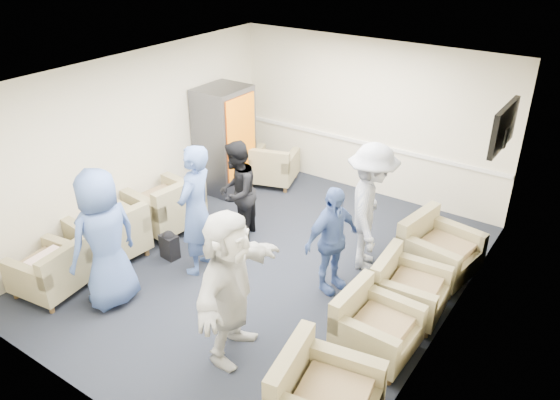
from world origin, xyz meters
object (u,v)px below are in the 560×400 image
Objects in this scene: armchair_right_midnear at (372,328)px; armchair_left_mid at (111,237)px; person_front_left at (104,239)px; person_front_right at (230,286)px; armchair_left_far at (168,208)px; armchair_right_near at (321,400)px; armchair_corner at (272,168)px; armchair_left_near at (52,272)px; person_back_right at (370,208)px; armchair_right_midfar at (406,290)px; vending_machine at (225,140)px; person_mid_right at (332,240)px; armchair_right_far at (436,252)px; person_mid_left at (196,210)px; person_back_left at (237,193)px.

armchair_left_mid is at bearing 96.94° from armchair_right_midnear.
person_front_right is at bearing 100.55° from person_front_left.
armchair_right_near is (3.92, -1.93, -0.01)m from armchair_left_far.
armchair_right_near is at bearing 112.09° from armchair_corner.
armchair_left_near is at bearing 7.52° from armchair_left_mid.
armchair_corner is 0.56× the size of person_back_right.
armchair_right_midfar is (-0.03, 2.12, -0.04)m from armchair_right_near.
armchair_left_far is 1.79m from vending_machine.
person_back_right is at bearing 5.77° from person_mid_right.
person_front_left is (0.32, -4.02, 0.60)m from armchair_corner.
vending_machine is at bearing -166.83° from armchair_left_far.
armchair_right_far is at bearing -6.84° from vending_machine.
armchair_right_midnear reaches higher than armchair_corner.
person_front_left reaches higher than person_mid_right.
person_mid_left is (-2.76, -0.74, 0.61)m from armchair_right_midfar.
armchair_right_far is (3.96, 3.24, 0.04)m from armchair_left_near.
person_back_right reaches higher than person_front_right.
armchair_right_midfar is at bearing -49.07° from person_front_right.
armchair_corner reaches higher than armchair_left_near.
armchair_corner is (-3.52, 1.10, -0.03)m from armchair_right_far.
person_back_right is (1.95, 0.46, 0.13)m from person_back_left.
armchair_right_near is 2.30m from person_mid_right.
armchair_left_mid is 0.96× the size of armchair_right_far.
armchair_right_midnear is at bearing 114.17° from person_front_left.
person_front_right is at bearing 65.59° from armchair_right_near.
person_back_left is (-0.05, 0.94, -0.13)m from person_mid_left.
armchair_left_far is at bearing 62.50° from armchair_corner.
armchair_right_far is 0.56× the size of person_front_left.
armchair_right_near is 0.57× the size of person_back_right.
person_back_left is at bearing 70.19° from armchair_right_midnear.
armchair_left_far is (0.08, 1.06, 0.02)m from armchair_left_mid.
vending_machine is (-4.06, 2.37, 0.61)m from armchair_right_midnear.
armchair_corner is 0.65× the size of person_back_left.
armchair_left_mid is 0.94× the size of armchair_right_near.
armchair_corner is 3.06m from person_back_right.
person_front_left is at bearing 105.43° from armchair_left_near.
armchair_right_far is at bearing 85.88° from person_back_left.
person_back_right reaches higher than armchair_left_far.
person_back_left is at bearing 116.33° from armchair_left_far.
person_mid_left is (1.19, 1.50, 0.61)m from armchair_left_near.
armchair_right_near reaches higher than armchair_right_midfar.
armchair_right_midnear is (3.86, -0.69, -0.05)m from armchair_left_far.
armchair_right_far reaches higher than armchair_right_midnear.
armchair_right_near is at bearing 51.92° from person_mid_left.
person_front_left is at bearing 109.70° from armchair_right_midnear.
armchair_right_midfar is at bearing 66.04° from person_back_left.
armchair_left_mid is 0.54× the size of person_back_right.
person_back_right is 2.48m from person_front_right.
armchair_right_far is at bearing -92.69° from person_back_right.
person_mid_right is (-0.16, -0.77, -0.18)m from person_back_right.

